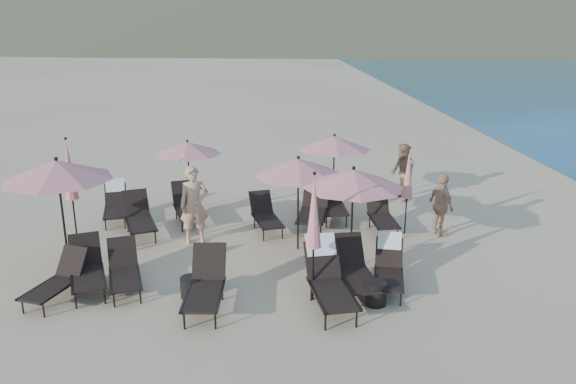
{
  "coord_description": "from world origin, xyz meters",
  "views": [
    {
      "loc": [
        -0.65,
        -10.09,
        5.25
      ],
      "look_at": [
        -0.08,
        3.5,
        1.1
      ],
      "focal_mm": 35.0,
      "sensor_mm": 36.0,
      "label": 1
    }
  ],
  "objects_px": {
    "lounger_10": "(332,202)",
    "lounger_3": "(328,277)",
    "lounger_13": "(139,217)",
    "lounger_7": "(187,205)",
    "umbrella_closed_1": "(408,174)",
    "umbrella_open_4": "(334,143)",
    "side_table_1": "(376,293)",
    "umbrella_open_3": "(188,148)",
    "umbrella_open_2": "(353,178)",
    "lounger_9": "(313,208)",
    "lounger_0": "(57,280)",
    "umbrella_open_0": "(57,170)",
    "lounger_11": "(381,215)",
    "beachgoer_b": "(403,173)",
    "lounger_1": "(87,268)",
    "lounger_12": "(124,270)",
    "lounger_4": "(355,269)",
    "side_table_0": "(191,287)",
    "lounger_5": "(389,266)",
    "lounger_8": "(266,215)",
    "umbrella_open_1": "(298,167)",
    "lounger_6": "(115,203)",
    "umbrella_closed_2": "(69,170)",
    "beachgoer_a": "(194,205)",
    "lounger_2": "(206,284)",
    "beachgoer_c": "(441,205)",
    "umbrella_closed_0": "(314,212)"
  },
  "relations": [
    {
      "from": "lounger_9",
      "to": "lounger_0",
      "type": "bearing_deg",
      "value": -132.5
    },
    {
      "from": "umbrella_closed_2",
      "to": "beachgoer_a",
      "type": "distance_m",
      "value": 3.06
    },
    {
      "from": "umbrella_open_0",
      "to": "beachgoer_b",
      "type": "height_order",
      "value": "umbrella_open_0"
    },
    {
      "from": "lounger_4",
      "to": "lounger_1",
      "type": "bearing_deg",
      "value": 170.58
    },
    {
      "from": "umbrella_open_0",
      "to": "umbrella_open_2",
      "type": "bearing_deg",
      "value": -3.08
    },
    {
      "from": "lounger_9",
      "to": "lounger_4",
      "type": "bearing_deg",
      "value": -70.68
    },
    {
      "from": "umbrella_open_3",
      "to": "side_table_0",
      "type": "height_order",
      "value": "umbrella_open_3"
    },
    {
      "from": "lounger_0",
      "to": "umbrella_open_0",
      "type": "bearing_deg",
      "value": 121.29
    },
    {
      "from": "umbrella_closed_0",
      "to": "lounger_2",
      "type": "bearing_deg",
      "value": -173.87
    },
    {
      "from": "umbrella_open_2",
      "to": "umbrella_open_4",
      "type": "distance_m",
      "value": 4.06
    },
    {
      "from": "lounger_7",
      "to": "umbrella_closed_1",
      "type": "bearing_deg",
      "value": -28.3
    },
    {
      "from": "umbrella_open_2",
      "to": "side_table_0",
      "type": "xyz_separation_m",
      "value": [
        -3.35,
        -1.22,
        -1.86
      ]
    },
    {
      "from": "lounger_8",
      "to": "beachgoer_c",
      "type": "distance_m",
      "value": 4.49
    },
    {
      "from": "umbrella_open_2",
      "to": "lounger_0",
      "type": "bearing_deg",
      "value": -168.68
    },
    {
      "from": "umbrella_open_4",
      "to": "umbrella_open_2",
      "type": "bearing_deg",
      "value": -91.27
    },
    {
      "from": "lounger_1",
      "to": "umbrella_open_2",
      "type": "relative_size",
      "value": 0.77
    },
    {
      "from": "lounger_8",
      "to": "beachgoer_a",
      "type": "height_order",
      "value": "beachgoer_a"
    },
    {
      "from": "lounger_10",
      "to": "side_table_1",
      "type": "relative_size",
      "value": 3.7
    },
    {
      "from": "umbrella_open_3",
      "to": "side_table_1",
      "type": "xyz_separation_m",
      "value": [
        4.29,
        -5.94,
        -1.59
      ]
    },
    {
      "from": "umbrella_open_4",
      "to": "side_table_1",
      "type": "xyz_separation_m",
      "value": [
        0.15,
        -5.74,
        -1.74
      ]
    },
    {
      "from": "lounger_6",
      "to": "beachgoer_c",
      "type": "height_order",
      "value": "beachgoer_c"
    },
    {
      "from": "lounger_6",
      "to": "side_table_1",
      "type": "height_order",
      "value": "lounger_6"
    },
    {
      "from": "lounger_8",
      "to": "lounger_10",
      "type": "distance_m",
      "value": 2.06
    },
    {
      "from": "umbrella_open_0",
      "to": "beachgoer_b",
      "type": "xyz_separation_m",
      "value": [
        8.56,
        4.51,
        -1.35
      ]
    },
    {
      "from": "lounger_4",
      "to": "lounger_12",
      "type": "bearing_deg",
      "value": 170.59
    },
    {
      "from": "umbrella_open_3",
      "to": "lounger_13",
      "type": "bearing_deg",
      "value": -118.18
    },
    {
      "from": "lounger_2",
      "to": "beachgoer_c",
      "type": "height_order",
      "value": "beachgoer_c"
    },
    {
      "from": "lounger_7",
      "to": "beachgoer_a",
      "type": "distance_m",
      "value": 1.68
    },
    {
      "from": "lounger_6",
      "to": "umbrella_closed_0",
      "type": "height_order",
      "value": "umbrella_closed_0"
    },
    {
      "from": "lounger_1",
      "to": "lounger_12",
      "type": "height_order",
      "value": "lounger_1"
    },
    {
      "from": "lounger_4",
      "to": "lounger_3",
      "type": "bearing_deg",
      "value": -144.47
    },
    {
      "from": "lounger_3",
      "to": "lounger_8",
      "type": "relative_size",
      "value": 1.19
    },
    {
      "from": "lounger_3",
      "to": "lounger_13",
      "type": "height_order",
      "value": "lounger_3"
    },
    {
      "from": "umbrella_open_1",
      "to": "beachgoer_a",
      "type": "bearing_deg",
      "value": 167.79
    },
    {
      "from": "umbrella_closed_1",
      "to": "lounger_9",
      "type": "bearing_deg",
      "value": 163.56
    },
    {
      "from": "lounger_5",
      "to": "lounger_10",
      "type": "height_order",
      "value": "same"
    },
    {
      "from": "lounger_2",
      "to": "umbrella_open_1",
      "type": "xyz_separation_m",
      "value": [
        1.92,
        2.78,
        1.56
      ]
    },
    {
      "from": "lounger_7",
      "to": "umbrella_open_3",
      "type": "xyz_separation_m",
      "value": [
        -0.04,
        1.02,
        1.37
      ]
    },
    {
      "from": "lounger_10",
      "to": "lounger_3",
      "type": "bearing_deg",
      "value": -99.2
    },
    {
      "from": "lounger_3",
      "to": "lounger_9",
      "type": "xyz_separation_m",
      "value": [
        0.08,
        4.31,
        -0.07
      ]
    },
    {
      "from": "lounger_3",
      "to": "lounger_8",
      "type": "xyz_separation_m",
      "value": [
        -1.19,
        4.05,
        -0.14
      ]
    },
    {
      "from": "lounger_6",
      "to": "lounger_11",
      "type": "xyz_separation_m",
      "value": [
        7.14,
        -1.11,
        -0.06
      ]
    },
    {
      "from": "lounger_9",
      "to": "umbrella_open_4",
      "type": "bearing_deg",
      "value": 74.51
    },
    {
      "from": "lounger_3",
      "to": "lounger_7",
      "type": "height_order",
      "value": "lounger_3"
    },
    {
      "from": "beachgoer_a",
      "to": "lounger_7",
      "type": "bearing_deg",
      "value": 91.08
    },
    {
      "from": "lounger_10",
      "to": "umbrella_open_1",
      "type": "distance_m",
      "value": 2.91
    },
    {
      "from": "lounger_12",
      "to": "umbrella_closed_2",
      "type": "relative_size",
      "value": 0.63
    },
    {
      "from": "lounger_0",
      "to": "lounger_9",
      "type": "xyz_separation_m",
      "value": [
        5.36,
        3.9,
        0.09
      ]
    },
    {
      "from": "lounger_6",
      "to": "umbrella_open_0",
      "type": "bearing_deg",
      "value": -107.19
    },
    {
      "from": "lounger_10",
      "to": "lounger_11",
      "type": "relative_size",
      "value": 1.08
    }
  ]
}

